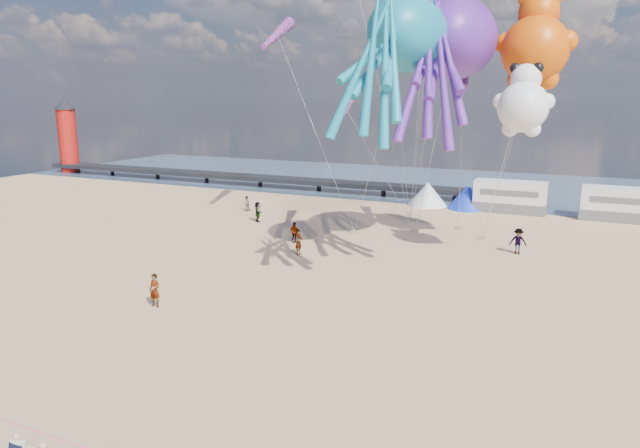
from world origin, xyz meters
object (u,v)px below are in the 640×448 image
(beachgoer_3, at_px, (294,232))
(beachgoer_5, at_px, (299,242))
(windsock_left, at_px, (277,34))
(sandbag_b, at_px, (416,231))
(beachgoer_4, at_px, (258,212))
(windsock_right, at_px, (346,108))
(motorhome_1, at_px, (621,204))
(kite_panda, at_px, (523,107))
(motorhome_0, at_px, (510,197))
(sandbag_c, at_px, (482,238))
(standing_person, at_px, (155,290))
(sandbag_d, at_px, (458,228))
(sandbag_e, at_px, (410,221))
(lighthouse, at_px, (68,141))
(tent_white, at_px, (428,194))
(kite_octopus_purple, at_px, (456,38))
(tent_blue, at_px, (467,197))
(kite_teddy_orange, at_px, (535,50))
(kite_octopus_teal, at_px, (407,33))
(sandbag_a, at_px, (354,232))
(beachgoer_1, at_px, (246,204))
(beachgoer_2, at_px, (518,241))
(windsock_mid, at_px, (464,71))

(beachgoer_3, xyz_separation_m, beachgoer_5, (1.84, -2.90, 0.14))
(windsock_left, bearing_deg, sandbag_b, -6.93)
(beachgoer_4, height_order, windsock_right, windsock_right)
(motorhome_1, height_order, sandbag_b, motorhome_1)
(beachgoer_3, distance_m, kite_panda, 18.48)
(motorhome_0, height_order, sandbag_c, motorhome_0)
(motorhome_0, relative_size, standing_person, 3.65)
(sandbag_d, distance_m, sandbag_e, 4.46)
(lighthouse, distance_m, tent_white, 54.25)
(kite_octopus_purple, bearing_deg, beachgoer_3, 166.08)
(tent_white, bearing_deg, beachgoer_5, -99.72)
(beachgoer_4, relative_size, sandbag_b, 3.58)
(tent_blue, bearing_deg, sandbag_b, -99.61)
(lighthouse, relative_size, windsock_left, 1.19)
(sandbag_d, distance_m, kite_teddy_orange, 16.18)
(kite_octopus_purple, bearing_deg, sandbag_e, 98.54)
(motorhome_0, bearing_deg, beachgoer_4, -145.28)
(motorhome_1, distance_m, sandbag_c, 15.80)
(beachgoer_3, xyz_separation_m, windsock_right, (2.95, 2.90, 9.29))
(beachgoer_3, relative_size, kite_octopus_teal, 0.15)
(windsock_left, bearing_deg, sandbag_a, -23.02)
(tent_white, relative_size, sandbag_b, 8.00)
(beachgoer_5, distance_m, kite_panda, 17.14)
(motorhome_1, xyz_separation_m, kite_octopus_teal, (-13.70, -22.41, 13.10))
(tent_blue, xyz_separation_m, beachgoer_3, (-9.58, -18.98, -0.40))
(tent_blue, bearing_deg, sandbag_c, -74.34)
(beachgoer_3, xyz_separation_m, kite_octopus_teal, (9.39, -3.42, 13.80))
(kite_octopus_purple, bearing_deg, motorhome_0, 61.76)
(kite_panda, bearing_deg, beachgoer_4, 158.95)
(lighthouse, height_order, beachgoer_1, lighthouse)
(tent_blue, bearing_deg, motorhome_0, 0.00)
(kite_teddy_orange, bearing_deg, beachgoer_3, 168.92)
(standing_person, distance_m, windsock_left, 26.58)
(sandbag_c, distance_m, kite_octopus_teal, 18.16)
(beachgoer_5, distance_m, windsock_right, 10.89)
(sandbag_d, relative_size, kite_octopus_teal, 0.05)
(tent_white, bearing_deg, kite_octopus_teal, -80.37)
(beachgoer_1, bearing_deg, windsock_right, 81.09)
(beachgoer_5, xyz_separation_m, sandbag_b, (5.75, 10.10, -0.82))
(standing_person, xyz_separation_m, beachgoer_5, (2.47, 12.22, 0.03))
(beachgoer_3, relative_size, kite_panda, 0.30)
(lighthouse, relative_size, sandbag_d, 18.00)
(beachgoer_4, bearing_deg, kite_octopus_purple, -146.86)
(sandbag_b, relative_size, sandbag_c, 1.00)
(kite_panda, bearing_deg, lighthouse, 152.23)
(standing_person, relative_size, kite_octopus_teal, 0.17)
(tent_blue, xyz_separation_m, beachgoer_2, (6.31, -15.31, -0.27))
(kite_octopus_teal, distance_m, windsock_mid, 10.05)
(beachgoer_4, bearing_deg, kite_octopus_teal, -163.37)
(beachgoer_4, bearing_deg, standing_person, 151.04)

